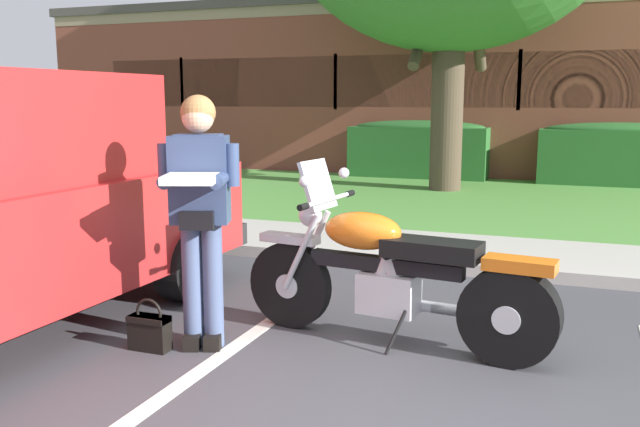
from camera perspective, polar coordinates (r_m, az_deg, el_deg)
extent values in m
cube|color=#B7B2A8|center=(6.74, 12.85, -4.53)|extent=(60.00, 0.20, 0.12)
cube|color=#B7B2A8|center=(7.56, 13.72, -3.18)|extent=(60.00, 1.50, 0.08)
cube|color=#518E3D|center=(11.30, 16.07, 0.84)|extent=(60.00, 6.12, 0.06)
cube|color=silver|center=(4.18, -12.13, -14.20)|extent=(0.16, 4.40, 0.01)
cylinder|color=black|center=(5.05, -2.51, -5.99)|extent=(0.65, 0.18, 0.64)
cylinder|color=silver|center=(5.05, -2.51, -5.99)|extent=(0.19, 0.14, 0.18)
cylinder|color=black|center=(4.51, 15.60, -8.30)|extent=(0.66, 0.26, 0.64)
cylinder|color=silver|center=(4.51, 15.60, -8.30)|extent=(0.20, 0.22, 0.18)
cube|color=silver|center=(4.97, -2.54, -2.10)|extent=(0.45, 0.19, 0.06)
cube|color=orange|center=(4.41, 16.44, -4.15)|extent=(0.46, 0.25, 0.08)
cylinder|color=silver|center=(4.85, -1.62, -3.24)|extent=(0.31, 0.08, 0.58)
cylinder|color=silver|center=(4.99, -0.72, -2.88)|extent=(0.31, 0.08, 0.58)
sphere|color=silver|center=(4.85, -0.80, -0.13)|extent=(0.17, 0.17, 0.17)
cylinder|color=silver|center=(4.77, 0.67, 1.16)|extent=(0.12, 0.72, 0.03)
cylinder|color=black|center=(4.46, -1.42, 0.56)|extent=(0.06, 0.10, 0.04)
cylinder|color=black|center=(5.09, 2.50, 1.69)|extent=(0.06, 0.10, 0.04)
sphere|color=silver|center=(4.50, -1.28, 2.70)|extent=(0.08, 0.08, 0.08)
sphere|color=silver|center=(5.03, 2.02, 3.43)|extent=(0.08, 0.08, 0.08)
cube|color=#B2BCC6|center=(4.79, -0.18, 2.41)|extent=(0.18, 0.37, 0.35)
cube|color=black|center=(4.67, 5.48, -4.27)|extent=(1.10, 0.23, 0.10)
ellipsoid|color=orange|center=(4.69, 3.59, -1.44)|extent=(0.59, 0.39, 0.26)
cube|color=black|center=(4.53, 9.38, -2.98)|extent=(0.67, 0.36, 0.12)
cube|color=silver|center=(4.72, 5.78, -6.67)|extent=(0.43, 0.29, 0.28)
cylinder|color=silver|center=(4.69, 5.42, -4.74)|extent=(0.19, 0.14, 0.21)
cylinder|color=silver|center=(4.66, 6.20, -4.83)|extent=(0.19, 0.14, 0.21)
cylinder|color=silver|center=(4.76, 10.57, -7.91)|extent=(0.61, 0.15, 0.08)
cylinder|color=silver|center=(4.71, 12.92, -8.18)|extent=(0.61, 0.15, 0.08)
cylinder|color=black|center=(4.60, 6.39, -9.87)|extent=(0.13, 0.11, 0.30)
cube|color=black|center=(4.79, -8.89, -10.39)|extent=(0.19, 0.26, 0.10)
cube|color=black|center=(4.81, -10.56, -10.33)|extent=(0.19, 0.26, 0.10)
cylinder|color=#47567A|center=(4.69, -8.97, -5.94)|extent=(0.14, 0.14, 0.86)
cylinder|color=#47567A|center=(4.72, -10.65, -5.90)|extent=(0.14, 0.14, 0.86)
cube|color=navy|center=(4.57, -10.07, 2.82)|extent=(0.43, 0.34, 0.58)
cube|color=navy|center=(4.54, -10.17, 6.20)|extent=(0.35, 0.29, 0.06)
sphere|color=tan|center=(4.54, -10.22, 7.97)|extent=(0.21, 0.21, 0.21)
sphere|color=olive|center=(4.55, -10.20, 8.35)|extent=(0.23, 0.23, 0.23)
cube|color=black|center=(4.48, -10.28, -0.56)|extent=(0.24, 0.17, 0.12)
cylinder|color=navy|center=(4.38, -8.40, 2.85)|extent=(0.20, 0.35, 0.09)
cylinder|color=navy|center=(4.44, -12.49, 2.81)|extent=(0.20, 0.35, 0.09)
cylinder|color=navy|center=(4.50, -7.39, 4.07)|extent=(0.10, 0.10, 0.28)
cylinder|color=navy|center=(4.58, -12.86, 4.01)|extent=(0.10, 0.10, 0.28)
cube|color=white|center=(4.27, -10.82, 2.87)|extent=(0.41, 0.41, 0.05)
cube|color=black|center=(4.79, -14.10, -9.69)|extent=(0.28, 0.12, 0.24)
cube|color=black|center=(4.75, -14.19, -8.57)|extent=(0.28, 0.13, 0.04)
torus|color=black|center=(4.74, -14.17, -8.09)|extent=(0.20, 0.02, 0.20)
cube|color=black|center=(4.45, -23.93, 6.24)|extent=(0.13, 2.73, 0.55)
cube|color=black|center=(5.91, -20.94, 6.69)|extent=(1.56, 0.29, 0.51)
cube|color=black|center=(7.04, -13.15, -1.11)|extent=(1.90, 0.16, 0.20)
cylinder|color=black|center=(6.94, -23.63, -2.66)|extent=(0.26, 0.61, 0.60)
cylinder|color=black|center=(5.81, -11.27, -4.30)|extent=(0.26, 0.61, 0.60)
cylinder|color=#4C3D2D|center=(12.37, 10.60, 8.11)|extent=(0.57, 0.57, 2.78)
cylinder|color=#4C3D2D|center=(12.34, 13.14, 14.09)|extent=(0.20, 1.13, 1.09)
cylinder|color=#4C3D2D|center=(12.51, 8.41, 14.05)|extent=(0.20, 1.15, 1.04)
cube|color=#286028|center=(14.42, 8.26, 5.02)|extent=(2.86, 0.90, 1.10)
ellipsoid|color=#286028|center=(14.38, 8.31, 7.20)|extent=(2.72, 0.84, 0.28)
cube|color=#286028|center=(14.11, 24.02, 4.19)|extent=(3.03, 0.90, 1.10)
ellipsoid|color=#286028|center=(14.08, 24.17, 6.42)|extent=(2.88, 0.84, 0.28)
cube|color=brown|center=(19.61, 17.55, 9.71)|extent=(22.89, 10.54, 3.73)
cube|color=#4C4742|center=(19.73, 17.85, 15.41)|extent=(23.12, 10.65, 0.20)
cube|color=#1E282D|center=(14.38, 16.40, 10.71)|extent=(19.46, 0.06, 1.10)
cube|color=brown|center=(16.86, -11.49, 10.68)|extent=(0.08, 0.04, 1.20)
cube|color=brown|center=(15.18, 1.32, 11.01)|extent=(0.08, 0.04, 1.20)
cube|color=brown|center=(14.37, 16.40, 10.71)|extent=(0.08, 0.04, 1.20)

